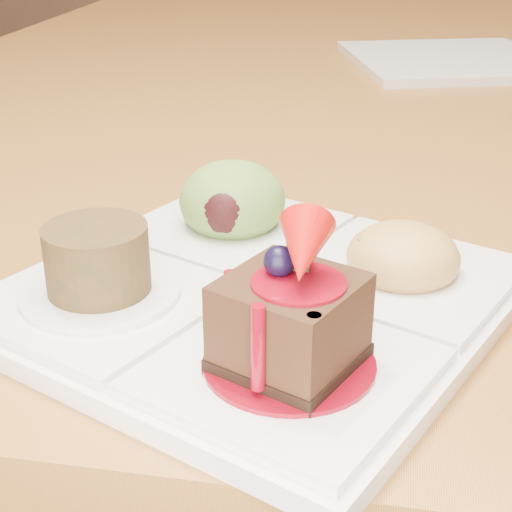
# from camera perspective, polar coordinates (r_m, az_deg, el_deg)

# --- Properties ---
(ground) EXTENTS (6.00, 6.00, 0.00)m
(ground) POSITION_cam_1_polar(r_m,az_deg,el_deg) (1.52, 1.98, -14.86)
(ground) COLOR #522817
(dining_table) EXTENTS (1.00, 1.80, 0.75)m
(dining_table) POSITION_cam_1_polar(r_m,az_deg,el_deg) (1.20, 2.48, 11.06)
(dining_table) COLOR olive
(dining_table) RESTS_ON ground
(sampler_plate) EXTENTS (0.34, 0.34, 0.10)m
(sampler_plate) POSITION_cam_1_polar(r_m,az_deg,el_deg) (0.46, 0.10, -1.43)
(sampler_plate) COLOR silver
(sampler_plate) RESTS_ON dining_table
(second_plate) EXTENTS (0.33, 0.33, 0.01)m
(second_plate) POSITION_cam_1_polar(r_m,az_deg,el_deg) (1.16, 13.99, 13.63)
(second_plate) COLOR silver
(second_plate) RESTS_ON dining_table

